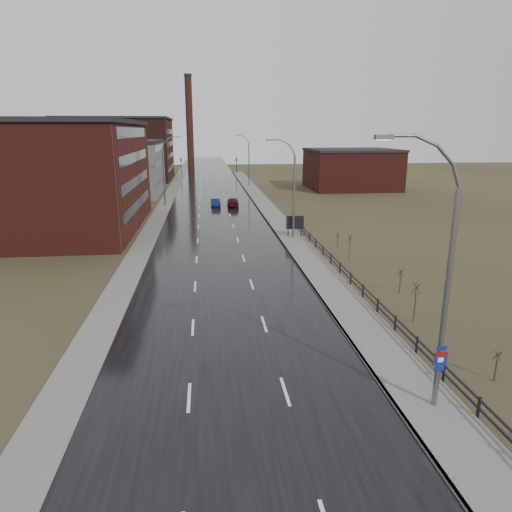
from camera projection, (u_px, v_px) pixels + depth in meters
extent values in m
plane|color=#2D2819|center=(245.00, 452.00, 17.92)|extent=(320.00, 320.00, 0.00)
cube|color=black|center=(213.00, 207.00, 75.41)|extent=(14.00, 300.00, 0.06)
cube|color=#595651|center=(293.00, 240.00, 52.35)|extent=(3.20, 180.00, 0.18)
cube|color=slate|center=(280.00, 240.00, 52.19)|extent=(0.16, 180.00, 0.18)
cube|color=#595651|center=(163.00, 208.00, 74.53)|extent=(2.40, 260.00, 0.12)
cube|color=#471914|center=(47.00, 178.00, 57.09)|extent=(22.00, 28.00, 13.00)
cube|color=black|center=(40.00, 122.00, 55.30)|extent=(22.44, 28.56, 0.50)
cube|color=black|center=(138.00, 204.00, 59.19)|extent=(0.06, 22.40, 1.20)
cube|color=black|center=(136.00, 181.00, 58.39)|extent=(0.06, 22.40, 1.20)
cube|color=black|center=(135.00, 157.00, 57.60)|extent=(0.06, 22.40, 1.20)
cube|color=black|center=(133.00, 132.00, 56.80)|extent=(0.06, 22.40, 1.20)
cube|color=slate|center=(119.00, 169.00, 89.43)|extent=(16.00, 20.00, 10.00)
cube|color=black|center=(117.00, 141.00, 88.04)|extent=(16.32, 20.40, 0.50)
cube|color=black|center=(161.00, 179.00, 90.81)|extent=(0.06, 16.00, 1.20)
cube|color=black|center=(160.00, 163.00, 90.02)|extent=(0.06, 16.00, 1.20)
cube|color=black|center=(159.00, 148.00, 89.22)|extent=(0.06, 16.00, 1.20)
cube|color=#331611|center=(119.00, 150.00, 116.99)|extent=(26.00, 24.00, 15.00)
cube|color=black|center=(117.00, 118.00, 114.94)|extent=(26.52, 24.48, 0.50)
cube|color=black|center=(171.00, 167.00, 119.56)|extent=(0.06, 19.20, 1.20)
cube|color=black|center=(171.00, 156.00, 118.77)|extent=(0.06, 19.20, 1.20)
cube|color=black|center=(170.00, 144.00, 117.97)|extent=(0.06, 19.20, 1.20)
cube|color=black|center=(169.00, 132.00, 117.18)|extent=(0.06, 19.20, 1.20)
cube|color=#471914|center=(351.00, 170.00, 98.67)|extent=(18.00, 16.00, 8.00)
cube|color=black|center=(352.00, 150.00, 97.54)|extent=(18.36, 16.32, 0.50)
cylinder|color=#331611|center=(190.00, 122.00, 157.06)|extent=(2.40, 2.40, 30.00)
cylinder|color=black|center=(188.00, 75.00, 153.01)|extent=(2.70, 2.70, 0.80)
cylinder|color=slate|center=(445.00, 305.00, 19.45)|extent=(0.24, 0.24, 10.00)
cylinder|color=slate|center=(456.00, 176.00, 17.98)|extent=(0.57, 0.14, 1.12)
cylinder|color=slate|center=(445.00, 155.00, 17.71)|extent=(0.91, 0.14, 0.91)
cylinder|color=slate|center=(427.00, 141.00, 17.47)|extent=(1.12, 0.14, 0.57)
cylinder|color=slate|center=(403.00, 136.00, 17.32)|extent=(1.15, 0.14, 0.14)
cube|color=slate|center=(384.00, 137.00, 17.26)|extent=(0.70, 0.28, 0.18)
cube|color=silver|center=(384.00, 140.00, 17.28)|extent=(0.50, 0.20, 0.04)
cube|color=navy|center=(442.00, 348.00, 19.85)|extent=(0.45, 0.04, 0.22)
cube|color=navy|center=(441.00, 359.00, 19.98)|extent=(0.60, 0.04, 0.65)
cube|color=maroon|center=(441.00, 354.00, 19.91)|extent=(0.60, 0.04, 0.20)
cube|color=navy|center=(439.00, 369.00, 20.11)|extent=(0.45, 0.04, 0.22)
cube|color=silver|center=(441.00, 360.00, 19.98)|extent=(0.26, 0.02, 0.22)
cylinder|color=slate|center=(294.00, 198.00, 52.10)|extent=(0.24, 0.24, 9.50)
cylinder|color=slate|center=(293.00, 152.00, 50.71)|extent=(0.51, 0.14, 0.98)
cylinder|color=slate|center=(289.00, 146.00, 50.48)|extent=(0.81, 0.14, 0.81)
cylinder|color=slate|center=(283.00, 141.00, 50.27)|extent=(0.98, 0.14, 0.51)
cylinder|color=slate|center=(276.00, 140.00, 50.14)|extent=(1.01, 0.14, 0.14)
cube|color=slate|center=(269.00, 140.00, 50.08)|extent=(0.70, 0.28, 0.18)
cube|color=silver|center=(269.00, 141.00, 50.11)|extent=(0.50, 0.20, 0.04)
cylinder|color=slate|center=(164.00, 178.00, 75.23)|extent=(0.24, 0.24, 9.50)
cylinder|color=slate|center=(163.00, 146.00, 73.88)|extent=(0.51, 0.14, 0.98)
cylinder|color=slate|center=(166.00, 141.00, 73.74)|extent=(0.81, 0.14, 0.81)
cylinder|color=slate|center=(170.00, 138.00, 73.69)|extent=(0.98, 0.14, 0.51)
cylinder|color=slate|center=(176.00, 137.00, 73.74)|extent=(1.01, 0.14, 0.14)
cube|color=slate|center=(180.00, 137.00, 73.82)|extent=(0.70, 0.28, 0.18)
cube|color=silver|center=(180.00, 138.00, 73.85)|extent=(0.50, 0.20, 0.04)
cylinder|color=slate|center=(249.00, 165.00, 103.85)|extent=(0.24, 0.24, 9.50)
cylinder|color=slate|center=(248.00, 141.00, 102.47)|extent=(0.51, 0.14, 0.98)
cylinder|color=slate|center=(246.00, 138.00, 102.23)|extent=(0.81, 0.14, 0.81)
cylinder|color=slate|center=(243.00, 136.00, 102.02)|extent=(0.98, 0.14, 0.51)
cylinder|color=slate|center=(239.00, 135.00, 101.89)|extent=(1.01, 0.14, 0.14)
cube|color=slate|center=(236.00, 135.00, 101.83)|extent=(0.70, 0.28, 0.18)
cube|color=silver|center=(236.00, 136.00, 101.86)|extent=(0.50, 0.20, 0.04)
cube|color=black|center=(478.00, 408.00, 19.83)|extent=(0.10, 0.10, 1.10)
cube|color=black|center=(444.00, 373.00, 22.70)|extent=(0.10, 0.10, 1.10)
cube|color=black|center=(417.00, 346.00, 25.58)|extent=(0.10, 0.10, 1.10)
cube|color=black|center=(395.00, 324.00, 28.45)|extent=(0.10, 0.10, 1.10)
cube|color=black|center=(378.00, 306.00, 31.33)|extent=(0.10, 0.10, 1.10)
cube|color=black|center=(363.00, 292.00, 34.20)|extent=(0.10, 0.10, 1.10)
cube|color=black|center=(351.00, 279.00, 37.08)|extent=(0.10, 0.10, 1.10)
cube|color=black|center=(340.00, 268.00, 39.95)|extent=(0.10, 0.10, 1.10)
cube|color=black|center=(331.00, 259.00, 42.83)|extent=(0.10, 0.10, 1.10)
cube|color=black|center=(323.00, 251.00, 45.70)|extent=(0.10, 0.10, 1.10)
cube|color=black|center=(316.00, 244.00, 48.58)|extent=(0.10, 0.10, 1.10)
cube|color=black|center=(310.00, 238.00, 51.45)|extent=(0.10, 0.10, 1.10)
cube|color=black|center=(304.00, 232.00, 54.33)|extent=(0.10, 0.10, 1.10)
cube|color=black|center=(299.00, 227.00, 57.20)|extent=(0.10, 0.10, 1.10)
cube|color=black|center=(294.00, 222.00, 60.08)|extent=(0.10, 0.10, 1.10)
cube|color=black|center=(353.00, 276.00, 36.49)|extent=(0.08, 53.00, 0.10)
cube|color=black|center=(353.00, 281.00, 36.60)|extent=(0.08, 53.00, 0.10)
cylinder|color=#382D23|center=(496.00, 370.00, 22.85)|extent=(0.08, 0.08, 1.24)
cylinder|color=#382D23|center=(499.00, 355.00, 22.64)|extent=(0.04, 0.43, 0.50)
cylinder|color=#382D23|center=(498.00, 355.00, 22.68)|extent=(0.41, 0.17, 0.51)
cylinder|color=#382D23|center=(497.00, 355.00, 22.66)|extent=(0.25, 0.36, 0.51)
cylinder|color=#382D23|center=(498.00, 356.00, 22.61)|extent=(0.25, 0.36, 0.51)
cylinder|color=#382D23|center=(499.00, 356.00, 22.59)|extent=(0.41, 0.17, 0.51)
cylinder|color=#382D23|center=(415.00, 307.00, 29.93)|extent=(0.08, 0.08, 2.05)
cylinder|color=#382D23|center=(417.00, 288.00, 29.59)|extent=(0.04, 0.69, 0.81)
cylinder|color=#382D23|center=(417.00, 287.00, 29.63)|extent=(0.65, 0.26, 0.82)
cylinder|color=#382D23|center=(416.00, 288.00, 29.60)|extent=(0.39, 0.58, 0.83)
cylinder|color=#382D23|center=(416.00, 288.00, 29.55)|extent=(0.39, 0.58, 0.83)
cylinder|color=#382D23|center=(417.00, 288.00, 29.54)|extent=(0.65, 0.26, 0.82)
cylinder|color=#382D23|center=(400.00, 284.00, 35.26)|extent=(0.08, 0.08, 1.48)
cylinder|color=#382D23|center=(402.00, 272.00, 35.01)|extent=(0.04, 0.50, 0.59)
cylinder|color=#382D23|center=(401.00, 272.00, 35.05)|extent=(0.48, 0.19, 0.60)
cylinder|color=#382D23|center=(400.00, 272.00, 35.03)|extent=(0.29, 0.43, 0.60)
cylinder|color=#382D23|center=(401.00, 272.00, 34.98)|extent=(0.29, 0.43, 0.60)
cylinder|color=#382D23|center=(402.00, 273.00, 34.96)|extent=(0.48, 0.19, 0.60)
cylinder|color=#382D23|center=(349.00, 251.00, 43.91)|extent=(0.08, 0.08, 2.01)
cylinder|color=#382D23|center=(351.00, 238.00, 43.57)|extent=(0.04, 0.67, 0.79)
cylinder|color=#382D23|center=(350.00, 238.00, 43.61)|extent=(0.64, 0.25, 0.80)
cylinder|color=#382D23|center=(350.00, 238.00, 43.59)|extent=(0.38, 0.57, 0.81)
cylinder|color=#382D23|center=(350.00, 238.00, 43.53)|extent=(0.38, 0.57, 0.81)
cylinder|color=#382D23|center=(350.00, 238.00, 43.52)|extent=(0.64, 0.25, 0.80)
cylinder|color=#382D23|center=(337.00, 243.00, 48.66)|extent=(0.08, 0.08, 1.31)
cylinder|color=#382D23|center=(338.00, 235.00, 48.44)|extent=(0.04, 0.45, 0.53)
cylinder|color=#382D23|center=(338.00, 235.00, 48.49)|extent=(0.43, 0.18, 0.53)
cylinder|color=#382D23|center=(337.00, 235.00, 48.46)|extent=(0.26, 0.38, 0.54)
cylinder|color=#382D23|center=(338.00, 235.00, 48.41)|extent=(0.26, 0.38, 0.54)
cylinder|color=#382D23|center=(338.00, 235.00, 48.39)|extent=(0.43, 0.18, 0.53)
cube|color=black|center=(288.00, 230.00, 53.68)|extent=(0.10, 0.10, 1.80)
cube|color=black|center=(301.00, 230.00, 53.85)|extent=(0.10, 0.10, 1.80)
cube|color=silver|center=(295.00, 222.00, 53.47)|extent=(1.98, 0.08, 1.45)
cube|color=black|center=(295.00, 222.00, 53.43)|extent=(2.08, 0.04, 1.55)
cylinder|color=black|center=(181.00, 165.00, 131.38)|extent=(0.16, 0.16, 5.20)
imported|color=black|center=(181.00, 158.00, 130.82)|extent=(0.58, 2.73, 1.10)
sphere|color=#FF190C|center=(181.00, 157.00, 130.59)|extent=(0.18, 0.18, 0.18)
cylinder|color=black|center=(236.00, 165.00, 133.09)|extent=(0.16, 0.16, 5.20)
imported|color=black|center=(236.00, 157.00, 132.52)|extent=(0.58, 2.73, 1.10)
sphere|color=#FF190C|center=(236.00, 156.00, 132.29)|extent=(0.18, 0.18, 0.18)
imported|color=#0E1447|center=(216.00, 203.00, 75.40)|extent=(1.62, 4.02, 1.30)
imported|color=#430B11|center=(233.00, 202.00, 75.63)|extent=(2.00, 4.66, 1.57)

